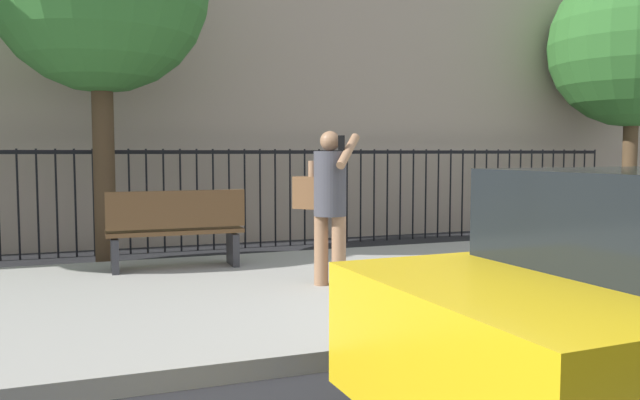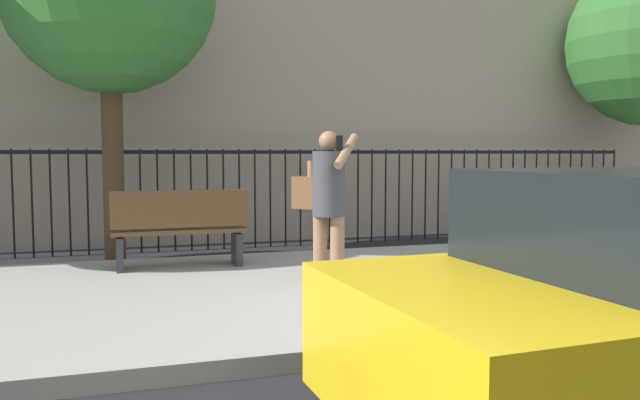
{
  "view_description": "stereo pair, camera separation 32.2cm",
  "coord_description": "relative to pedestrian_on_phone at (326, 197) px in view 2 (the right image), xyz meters",
  "views": [
    {
      "loc": [
        -3.55,
        -4.08,
        1.55
      ],
      "look_at": [
        -1.17,
        2.34,
        1.03
      ],
      "focal_mm": 35.58,
      "sensor_mm": 36.0,
      "label": 1
    },
    {
      "loc": [
        -3.25,
        -4.18,
        1.55
      ],
      "look_at": [
        -1.17,
        2.34,
        1.03
      ],
      "focal_mm": 35.58,
      "sensor_mm": 36.0,
      "label": 2
    }
  ],
  "objects": [
    {
      "name": "street_bench",
      "position": [
        -1.36,
        1.48,
        -0.44
      ],
      "size": [
        1.6,
        0.45,
        0.95
      ],
      "color": "brown",
      "rests_on": "sidewalk"
    },
    {
      "name": "pedestrian_on_phone",
      "position": [
        0.0,
        0.0,
        0.0
      ],
      "size": [
        0.68,
        0.68,
        1.62
      ],
      "color": "#936B4C",
      "rests_on": "sidewalk"
    },
    {
      "name": "ground_plane",
      "position": [
        1.19,
        -2.06,
        -1.09
      ],
      "size": [
        60.0,
        60.0,
        0.0
      ],
      "primitive_type": "plane",
      "color": "black"
    },
    {
      "name": "sidewalk",
      "position": [
        1.19,
        0.14,
        -1.01
      ],
      "size": [
        28.0,
        4.4,
        0.15
      ],
      "primitive_type": "cube",
      "color": "#9E9B93",
      "rests_on": "ground"
    },
    {
      "name": "iron_fence",
      "position": [
        1.19,
        3.84,
        -0.07
      ],
      "size": [
        12.03,
        0.04,
        1.6
      ],
      "color": "black",
      "rests_on": "ground"
    }
  ]
}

